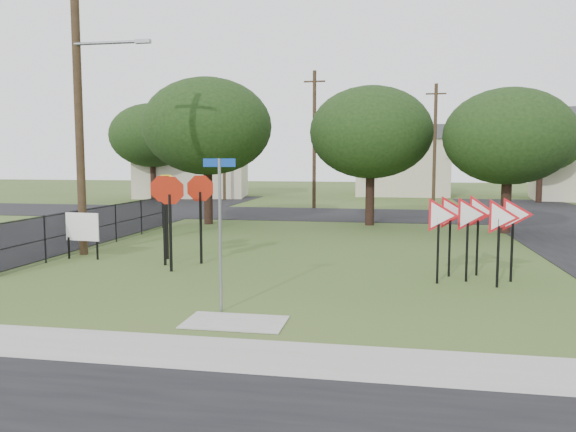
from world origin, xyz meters
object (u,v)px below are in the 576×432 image
object	(u,v)px
stop_sign_cluster	(175,199)
info_board	(82,228)
street_name_sign	(220,225)
yield_sign_cluster	(474,218)

from	to	relation	value
stop_sign_cluster	info_board	size ratio (longest dim) A/B	1.83
street_name_sign	stop_sign_cluster	world-z (taller)	street_name_sign
stop_sign_cluster	yield_sign_cluster	distance (m)	8.70
stop_sign_cluster	info_board	bearing A→B (deg)	173.77
stop_sign_cluster	yield_sign_cluster	xyz separation A→B (m)	(8.66, -0.80, -0.34)
street_name_sign	yield_sign_cluster	world-z (taller)	street_name_sign
street_name_sign	yield_sign_cluster	size ratio (longest dim) A/B	1.11
yield_sign_cluster	info_board	world-z (taller)	yield_sign_cluster
street_name_sign	stop_sign_cluster	distance (m)	5.74
stop_sign_cluster	yield_sign_cluster	size ratio (longest dim) A/B	0.94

